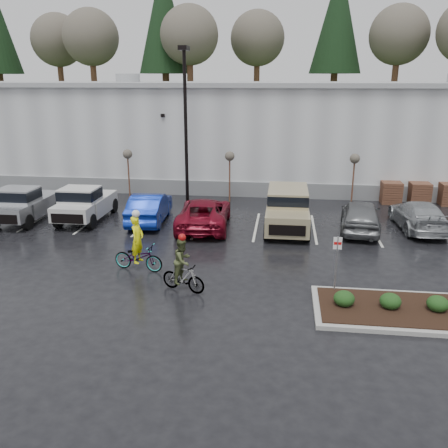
# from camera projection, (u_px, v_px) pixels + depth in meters

# --- Properties ---
(ground) EXTENTS (120.00, 120.00, 0.00)m
(ground) POSITION_uv_depth(u_px,v_px,m) (229.00, 291.00, 17.43)
(ground) COLOR black
(ground) RESTS_ON ground
(warehouse) EXTENTS (60.50, 15.50, 7.20)m
(warehouse) POSITION_uv_depth(u_px,v_px,m) (262.00, 129.00, 37.20)
(warehouse) COLOR #B1B3B6
(warehouse) RESTS_ON ground
(wooded_ridge) EXTENTS (80.00, 25.00, 6.00)m
(wooded_ridge) POSITION_uv_depth(u_px,v_px,m) (271.00, 116.00, 59.19)
(wooded_ridge) COLOR #243817
(wooded_ridge) RESTS_ON ground
(lamppost) EXTENTS (0.50, 1.00, 9.22)m
(lamppost) POSITION_uv_depth(u_px,v_px,m) (185.00, 110.00, 27.61)
(lamppost) COLOR black
(lamppost) RESTS_ON ground
(sapling_west) EXTENTS (0.60, 0.60, 3.20)m
(sapling_west) POSITION_uv_depth(u_px,v_px,m) (128.00, 157.00, 29.91)
(sapling_west) COLOR #44281B
(sapling_west) RESTS_ON ground
(sapling_mid) EXTENTS (0.60, 0.60, 3.20)m
(sapling_mid) POSITION_uv_depth(u_px,v_px,m) (230.00, 159.00, 29.13)
(sapling_mid) COLOR #44281B
(sapling_mid) RESTS_ON ground
(sapling_east) EXTENTS (0.60, 0.60, 3.20)m
(sapling_east) POSITION_uv_depth(u_px,v_px,m) (355.00, 161.00, 28.22)
(sapling_east) COLOR #44281B
(sapling_east) RESTS_ON ground
(pallet_stack_a) EXTENTS (1.20, 1.20, 1.35)m
(pallet_stack_a) POSITION_uv_depth(u_px,v_px,m) (391.00, 192.00, 29.47)
(pallet_stack_a) COLOR #44281B
(pallet_stack_a) RESTS_ON ground
(pallet_stack_b) EXTENTS (1.20, 1.20, 1.35)m
(pallet_stack_b) POSITION_uv_depth(u_px,v_px,m) (419.00, 193.00, 29.26)
(pallet_stack_b) COLOR #44281B
(pallet_stack_b) RESTS_ON ground
(curb_island) EXTENTS (8.00, 3.00, 0.15)m
(curb_island) POSITION_uv_depth(u_px,v_px,m) (436.00, 313.00, 15.61)
(curb_island) COLOR gray
(curb_island) RESTS_ON ground
(mulch_bed) EXTENTS (7.60, 2.60, 0.04)m
(mulch_bed) POSITION_uv_depth(u_px,v_px,m) (437.00, 310.00, 15.58)
(mulch_bed) COLOR black
(mulch_bed) RESTS_ON curb_island
(shrub_a) EXTENTS (0.70, 0.70, 0.52)m
(shrub_a) POSITION_uv_depth(u_px,v_px,m) (344.00, 299.00, 15.87)
(shrub_a) COLOR #133714
(shrub_a) RESTS_ON curb_island
(shrub_b) EXTENTS (0.70, 0.70, 0.52)m
(shrub_b) POSITION_uv_depth(u_px,v_px,m) (390.00, 301.00, 15.69)
(shrub_b) COLOR #133714
(shrub_b) RESTS_ON curb_island
(shrub_c) EXTENTS (0.70, 0.70, 0.52)m
(shrub_c) POSITION_uv_depth(u_px,v_px,m) (438.00, 304.00, 15.51)
(shrub_c) COLOR #133714
(shrub_c) RESTS_ON curb_island
(fire_lane_sign) EXTENTS (0.30, 0.05, 2.20)m
(fire_lane_sign) POSITION_uv_depth(u_px,v_px,m) (337.00, 258.00, 16.74)
(fire_lane_sign) COLOR gray
(fire_lane_sign) RESTS_ON ground
(pickup_silver) EXTENTS (2.10, 5.20, 1.96)m
(pickup_silver) POSITION_uv_depth(u_px,v_px,m) (28.00, 202.00, 26.00)
(pickup_silver) COLOR #ACAFB4
(pickup_silver) RESTS_ON ground
(pickup_white) EXTENTS (2.10, 5.20, 1.96)m
(pickup_white) POSITION_uv_depth(u_px,v_px,m) (88.00, 201.00, 26.08)
(pickup_white) COLOR beige
(pickup_white) RESTS_ON ground
(car_blue) EXTENTS (2.04, 4.96, 1.60)m
(car_blue) POSITION_uv_depth(u_px,v_px,m) (150.00, 207.00, 25.58)
(car_blue) COLOR #0E289B
(car_blue) RESTS_ON ground
(car_red) EXTENTS (2.85, 5.61, 1.52)m
(car_red) POSITION_uv_depth(u_px,v_px,m) (204.00, 213.00, 24.65)
(car_red) COLOR maroon
(car_red) RESTS_ON ground
(suv_tan) EXTENTS (2.20, 5.10, 2.06)m
(suv_tan) POSITION_uv_depth(u_px,v_px,m) (287.00, 210.00, 24.19)
(suv_tan) COLOR #9A8D68
(suv_tan) RESTS_ON ground
(car_grey) EXTENTS (2.46, 4.93, 1.61)m
(car_grey) POSITION_uv_depth(u_px,v_px,m) (360.00, 215.00, 24.06)
(car_grey) COLOR slate
(car_grey) RESTS_ON ground
(car_far_silver) EXTENTS (2.27, 5.13, 1.46)m
(car_far_silver) POSITION_uv_depth(u_px,v_px,m) (418.00, 215.00, 24.37)
(car_far_silver) COLOR #A6ABAE
(car_far_silver) RESTS_ON ground
(cyclist_hivis) EXTENTS (2.19, 1.07, 2.54)m
(cyclist_hivis) POSITION_uv_depth(u_px,v_px,m) (138.00, 252.00, 19.09)
(cyclist_hivis) COLOR #3F3F44
(cyclist_hivis) RESTS_ON ground
(cyclist_olive) EXTENTS (1.77, 1.05, 2.21)m
(cyclist_olive) POSITION_uv_depth(u_px,v_px,m) (183.00, 270.00, 17.17)
(cyclist_olive) COLOR #3F3F44
(cyclist_olive) RESTS_ON ground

